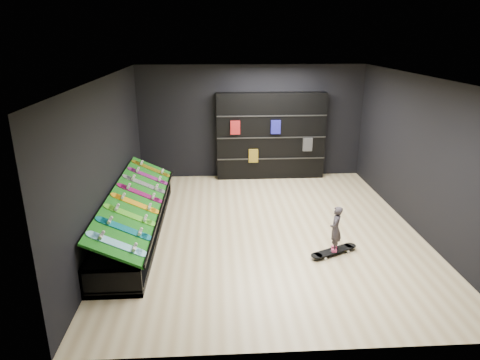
{
  "coord_description": "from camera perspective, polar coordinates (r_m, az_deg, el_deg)",
  "views": [
    {
      "loc": [
        -0.98,
        -7.79,
        3.75
      ],
      "look_at": [
        -0.5,
        0.2,
        1.0
      ],
      "focal_mm": 32.0,
      "sensor_mm": 36.0,
      "label": 1
    }
  ],
  "objects": [
    {
      "name": "display_board_3",
      "position": [
        8.24,
        -13.75,
        -3.06
      ],
      "size": [
        0.93,
        0.22,
        0.5
      ],
      "primitive_type": null,
      "rotation": [
        0.0,
        0.44,
        0.0
      ],
      "color": "orange",
      "rests_on": "turf_ramp"
    },
    {
      "name": "wall_front",
      "position": [
        4.94,
        8.48,
        -8.36
      ],
      "size": [
        6.0,
        0.02,
        3.0
      ],
      "primitive_type": "cube",
      "color": "black",
      "rests_on": "ground"
    },
    {
      "name": "display_rack",
      "position": [
        8.68,
        -13.61,
        -5.38
      ],
      "size": [
        0.9,
        4.5,
        0.5
      ],
      "primitive_type": null,
      "color": "black",
      "rests_on": "ground"
    },
    {
      "name": "display_board_7",
      "position": [
        10.26,
        -11.74,
        1.49
      ],
      "size": [
        0.93,
        0.22,
        0.5
      ],
      "primitive_type": null,
      "rotation": [
        0.0,
        0.44,
        0.0
      ],
      "color": "yellow",
      "rests_on": "turf_ramp"
    },
    {
      "name": "floor_skateboard",
      "position": [
        7.93,
        12.39,
        -9.41
      ],
      "size": [
        0.98,
        0.62,
        0.09
      ],
      "primitive_type": null,
      "rotation": [
        0.0,
        0.0,
        0.44
      ],
      "color": "black",
      "rests_on": "ground"
    },
    {
      "name": "ceiling",
      "position": [
        7.88,
        3.82,
        13.47
      ],
      "size": [
        6.0,
        7.0,
        0.01
      ],
      "primitive_type": "cube",
      "color": "white",
      "rests_on": "ground"
    },
    {
      "name": "floor",
      "position": [
        8.7,
        3.39,
        -6.61
      ],
      "size": [
        6.0,
        7.0,
        0.01
      ],
      "primitive_type": "cube",
      "color": "beige",
      "rests_on": "ground"
    },
    {
      "name": "display_board_5",
      "position": [
        9.24,
        -12.63,
        -0.54
      ],
      "size": [
        0.93,
        0.22,
        0.5
      ],
      "primitive_type": null,
      "rotation": [
        0.0,
        0.44,
        0.0
      ],
      "color": "black",
      "rests_on": "turf_ramp"
    },
    {
      "name": "child",
      "position": [
        7.8,
        12.54,
        -7.46
      ],
      "size": [
        0.2,
        0.23,
        0.5
      ],
      "primitive_type": "imported",
      "rotation": [
        0.0,
        0.0,
        -1.98
      ],
      "color": "black",
      "rests_on": "floor_skateboard"
    },
    {
      "name": "turf_ramp",
      "position": [
        8.5,
        -13.52,
        -2.54
      ],
      "size": [
        0.92,
        4.5,
        0.46
      ],
      "primitive_type": "cube",
      "rotation": [
        0.0,
        0.44,
        0.0
      ],
      "color": "#0E550D",
      "rests_on": "display_rack"
    },
    {
      "name": "wall_left",
      "position": [
        8.35,
        -17.31,
        2.46
      ],
      "size": [
        0.02,
        7.0,
        3.0
      ],
      "primitive_type": "cube",
      "color": "black",
      "rests_on": "ground"
    },
    {
      "name": "wall_back",
      "position": [
        11.55,
        1.51,
        7.73
      ],
      "size": [
        6.0,
        0.02,
        3.0
      ],
      "primitive_type": "cube",
      "color": "black",
      "rests_on": "ground"
    },
    {
      "name": "back_shelving",
      "position": [
        11.5,
        4.11,
        5.87
      ],
      "size": [
        2.88,
        0.34,
        2.3
      ],
      "primitive_type": "cube",
      "color": "black",
      "rests_on": "ground"
    },
    {
      "name": "display_board_4",
      "position": [
        8.74,
        -13.16,
        -1.72
      ],
      "size": [
        0.93,
        0.22,
        0.5
      ],
      "primitive_type": null,
      "rotation": [
        0.0,
        0.44,
        0.0
      ],
      "color": "#E5198C",
      "rests_on": "turf_ramp"
    },
    {
      "name": "display_board_1",
      "position": [
        7.26,
        -15.19,
        -6.26
      ],
      "size": [
        0.93,
        0.22,
        0.5
      ],
      "primitive_type": null,
      "rotation": [
        0.0,
        0.44,
        0.0
      ],
      "color": "#0C8C99",
      "rests_on": "turf_ramp"
    },
    {
      "name": "display_board_0",
      "position": [
        6.78,
        -16.06,
        -8.2
      ],
      "size": [
        0.93,
        0.22,
        0.5
      ],
      "primitive_type": null,
      "rotation": [
        0.0,
        0.44,
        0.0
      ],
      "color": "#0CB2E5",
      "rests_on": "turf_ramp"
    },
    {
      "name": "display_board_2",
      "position": [
        7.74,
        -14.42,
        -4.56
      ],
      "size": [
        0.93,
        0.22,
        0.5
      ],
      "primitive_type": null,
      "rotation": [
        0.0,
        0.44,
        0.0
      ],
      "color": "green",
      "rests_on": "turf_ramp"
    },
    {
      "name": "display_board_6",
      "position": [
        9.75,
        -12.16,
        0.53
      ],
      "size": [
        0.93,
        0.22,
        0.5
      ],
      "primitive_type": null,
      "rotation": [
        0.0,
        0.44,
        0.0
      ],
      "color": "#2626BF",
      "rests_on": "turf_ramp"
    },
    {
      "name": "wall_right",
      "position": [
        9.03,
        22.87,
        3.02
      ],
      "size": [
        0.02,
        7.0,
        3.0
      ],
      "primitive_type": "cube",
      "color": "black",
      "rests_on": "ground"
    }
  ]
}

